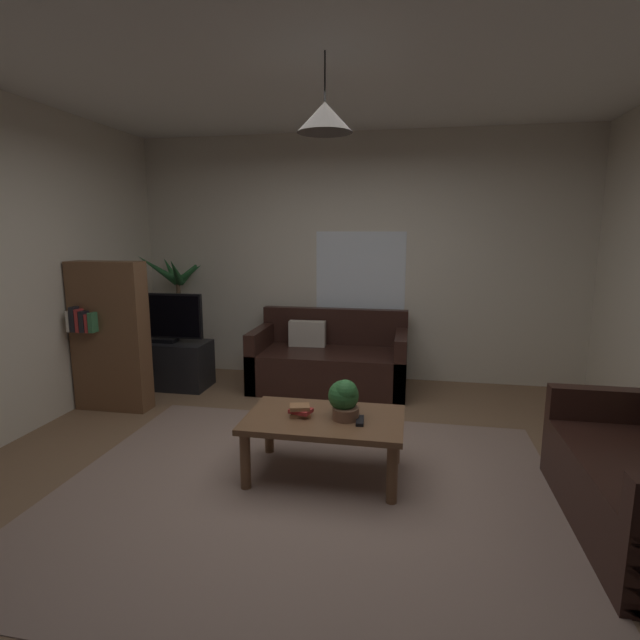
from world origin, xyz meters
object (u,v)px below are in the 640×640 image
(potted_plant_on_table, at_px, (344,397))
(tv_stand, at_px, (168,364))
(tv, at_px, (164,317))
(pendant_lamp, at_px, (325,117))
(book_on_table_0, at_px, (301,415))
(remote_on_table_0, at_px, (360,421))
(bookshelf_corner, at_px, (110,336))
(potted_palm_corner, at_px, (180,322))
(book_on_table_2, at_px, (300,407))
(couch_under_window, at_px, (329,363))
(book_on_table_1, at_px, (301,411))
(coffee_table, at_px, (324,426))

(potted_plant_on_table, bearing_deg, tv_stand, 143.06)
(tv, relative_size, pendant_lamp, 1.81)
(book_on_table_0, bearing_deg, remote_on_table_0, -3.86)
(remote_on_table_0, xyz_separation_m, bookshelf_corner, (-2.45, 0.96, 0.27))
(potted_palm_corner, height_order, pendant_lamp, pendant_lamp)
(book_on_table_2, xyz_separation_m, bookshelf_corner, (-2.04, 0.93, 0.21))
(remote_on_table_0, relative_size, tv_stand, 0.18)
(couch_under_window, bearing_deg, book_on_table_1, -86.18)
(potted_palm_corner, bearing_deg, bookshelf_corner, -93.99)
(couch_under_window, bearing_deg, coffee_table, -81.43)
(couch_under_window, xyz_separation_m, potted_palm_corner, (-1.83, 0.24, 0.34))
(potted_palm_corner, distance_m, pendant_lamp, 3.48)
(bookshelf_corner, bearing_deg, potted_palm_corner, 86.01)
(coffee_table, bearing_deg, potted_palm_corner, 134.61)
(couch_under_window, distance_m, potted_plant_on_table, 1.96)
(book_on_table_0, height_order, tv, tv)
(book_on_table_1, bearing_deg, coffee_table, 6.65)
(book_on_table_0, xyz_separation_m, book_on_table_2, (-0.01, 0.00, 0.05))
(potted_palm_corner, bearing_deg, book_on_table_0, -47.93)
(couch_under_window, relative_size, remote_on_table_0, 10.14)
(book_on_table_1, xyz_separation_m, tv_stand, (-1.86, 1.65, -0.21))
(book_on_table_2, distance_m, bookshelf_corner, 2.25)
(book_on_table_2, bearing_deg, tv_stand, 138.30)
(tv, xyz_separation_m, potted_palm_corner, (-0.10, 0.54, -0.16))
(pendant_lamp, bearing_deg, book_on_table_2, -172.67)
(potted_plant_on_table, xyz_separation_m, potted_palm_corner, (-2.25, 2.14, 0.04))
(couch_under_window, relative_size, potted_palm_corner, 1.12)
(book_on_table_1, bearing_deg, pendant_lamp, 6.65)
(remote_on_table_0, relative_size, bookshelf_corner, 0.11)
(book_on_table_2, relative_size, tv, 0.16)
(remote_on_table_0, height_order, pendant_lamp, pendant_lamp)
(book_on_table_2, bearing_deg, couch_under_window, 93.57)
(book_on_table_2, distance_m, pendant_lamp, 1.87)
(couch_under_window, bearing_deg, pendant_lamp, -81.43)
(couch_under_window, distance_m, book_on_table_1, 1.94)
(potted_palm_corner, xyz_separation_m, bookshelf_corner, (-0.09, -1.23, 0.09))
(potted_palm_corner, xyz_separation_m, pendant_lamp, (2.12, -2.15, 1.74))
(remote_on_table_0, bearing_deg, couch_under_window, 100.88)
(potted_palm_corner, bearing_deg, remote_on_table_0, -42.88)
(potted_plant_on_table, height_order, potted_palm_corner, potted_palm_corner)
(remote_on_table_0, distance_m, pendant_lamp, 1.93)
(coffee_table, relative_size, potted_palm_corner, 0.74)
(book_on_table_0, xyz_separation_m, tv_stand, (-1.86, 1.65, -0.19))
(potted_plant_on_table, xyz_separation_m, pendant_lamp, (-0.14, -0.01, 1.78))
(couch_under_window, distance_m, bookshelf_corner, 2.20)
(coffee_table, bearing_deg, book_on_table_1, -173.35)
(coffee_table, bearing_deg, tv, 141.48)
(tv_stand, xyz_separation_m, pendant_lamp, (2.02, -1.63, 2.10))
(book_on_table_1, xyz_separation_m, potted_plant_on_table, (0.29, 0.03, 0.10))
(book_on_table_0, height_order, remote_on_table_0, book_on_table_0)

